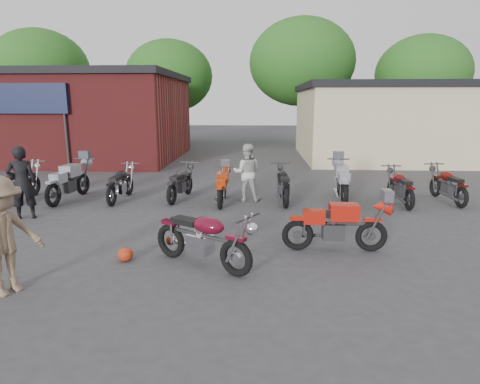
{
  "coord_description": "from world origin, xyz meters",
  "views": [
    {
      "loc": [
        1.22,
        -6.26,
        2.85
      ],
      "look_at": [
        0.8,
        2.41,
        0.9
      ],
      "focal_mm": 30.0,
      "sensor_mm": 36.0,
      "label": 1
    }
  ],
  "objects_px": {
    "sportbike": "(337,223)",
    "row_bike_4": "(223,185)",
    "person_tan": "(3,236)",
    "row_bike_7": "(400,185)",
    "helmet": "(126,254)",
    "vintage_motorcycle": "(203,235)",
    "row_bike_2": "(121,182)",
    "row_bike_3": "(181,181)",
    "row_bike_6": "(341,179)",
    "person_dark": "(22,183)",
    "row_bike_1": "(69,179)",
    "row_bike_0": "(20,181)",
    "row_bike_5": "(283,182)",
    "person_light": "(247,173)",
    "row_bike_8": "(448,183)"
  },
  "relations": [
    {
      "from": "helmet",
      "to": "row_bike_0",
      "type": "xyz_separation_m",
      "value": [
        -4.58,
        4.41,
        0.46
      ]
    },
    {
      "from": "row_bike_0",
      "to": "row_bike_1",
      "type": "height_order",
      "value": "row_bike_1"
    },
    {
      "from": "row_bike_4",
      "to": "row_bike_7",
      "type": "bearing_deg",
      "value": -87.27
    },
    {
      "from": "person_tan",
      "to": "row_bike_3",
      "type": "distance_m",
      "value": 6.34
    },
    {
      "from": "row_bike_4",
      "to": "person_tan",
      "type": "bearing_deg",
      "value": 155.22
    },
    {
      "from": "person_dark",
      "to": "row_bike_5",
      "type": "distance_m",
      "value": 6.86
    },
    {
      "from": "row_bike_1",
      "to": "row_bike_4",
      "type": "bearing_deg",
      "value": -85.77
    },
    {
      "from": "helmet",
      "to": "person_light",
      "type": "height_order",
      "value": "person_light"
    },
    {
      "from": "person_dark",
      "to": "row_bike_4",
      "type": "bearing_deg",
      "value": 177.6
    },
    {
      "from": "helmet",
      "to": "vintage_motorcycle",
      "type": "bearing_deg",
      "value": -7.4
    },
    {
      "from": "sportbike",
      "to": "row_bike_4",
      "type": "relative_size",
      "value": 1.09
    },
    {
      "from": "sportbike",
      "to": "person_tan",
      "type": "distance_m",
      "value": 5.7
    },
    {
      "from": "row_bike_0",
      "to": "row_bike_7",
      "type": "relative_size",
      "value": 1.08
    },
    {
      "from": "person_dark",
      "to": "row_bike_2",
      "type": "bearing_deg",
      "value": -153.96
    },
    {
      "from": "sportbike",
      "to": "row_bike_4",
      "type": "height_order",
      "value": "sportbike"
    },
    {
      "from": "person_light",
      "to": "person_tan",
      "type": "height_order",
      "value": "person_tan"
    },
    {
      "from": "row_bike_6",
      "to": "row_bike_7",
      "type": "relative_size",
      "value": 1.13
    },
    {
      "from": "row_bike_3",
      "to": "person_dark",
      "type": "bearing_deg",
      "value": 131.89
    },
    {
      "from": "person_tan",
      "to": "row_bike_6",
      "type": "bearing_deg",
      "value": -13.89
    },
    {
      "from": "person_tan",
      "to": "row_bike_7",
      "type": "distance_m",
      "value": 9.8
    },
    {
      "from": "row_bike_0",
      "to": "person_light",
      "type": "bearing_deg",
      "value": -87.39
    },
    {
      "from": "helmet",
      "to": "row_bike_3",
      "type": "distance_m",
      "value": 4.86
    },
    {
      "from": "helmet",
      "to": "row_bike_0",
      "type": "bearing_deg",
      "value": 136.08
    },
    {
      "from": "row_bike_1",
      "to": "row_bike_0",
      "type": "bearing_deg",
      "value": 101.27
    },
    {
      "from": "helmet",
      "to": "row_bike_7",
      "type": "relative_size",
      "value": 0.15
    },
    {
      "from": "person_dark",
      "to": "row_bike_4",
      "type": "relative_size",
      "value": 1.01
    },
    {
      "from": "person_dark",
      "to": "row_bike_0",
      "type": "relative_size",
      "value": 0.9
    },
    {
      "from": "person_tan",
      "to": "row_bike_2",
      "type": "height_order",
      "value": "person_tan"
    },
    {
      "from": "person_tan",
      "to": "row_bike_6",
      "type": "distance_m",
      "value": 8.85
    },
    {
      "from": "helmet",
      "to": "row_bike_7",
      "type": "height_order",
      "value": "row_bike_7"
    },
    {
      "from": "helmet",
      "to": "row_bike_1",
      "type": "height_order",
      "value": "row_bike_1"
    },
    {
      "from": "person_dark",
      "to": "row_bike_8",
      "type": "relative_size",
      "value": 0.95
    },
    {
      "from": "row_bike_3",
      "to": "row_bike_5",
      "type": "relative_size",
      "value": 0.98
    },
    {
      "from": "row_bike_2",
      "to": "row_bike_3",
      "type": "distance_m",
      "value": 1.76
    },
    {
      "from": "sportbike",
      "to": "person_tan",
      "type": "bearing_deg",
      "value": -159.1
    },
    {
      "from": "person_light",
      "to": "row_bike_5",
      "type": "relative_size",
      "value": 0.86
    },
    {
      "from": "row_bike_2",
      "to": "row_bike_6",
      "type": "relative_size",
      "value": 0.89
    },
    {
      "from": "person_dark",
      "to": "person_tan",
      "type": "bearing_deg",
      "value": 94.28
    },
    {
      "from": "row_bike_0",
      "to": "person_tan",
      "type": "bearing_deg",
      "value": -150.98
    },
    {
      "from": "row_bike_1",
      "to": "row_bike_3",
      "type": "relative_size",
      "value": 1.12
    },
    {
      "from": "row_bike_2",
      "to": "row_bike_7",
      "type": "xyz_separation_m",
      "value": [
        8.11,
        -0.04,
        -0.0
      ]
    },
    {
      "from": "vintage_motorcycle",
      "to": "row_bike_6",
      "type": "bearing_deg",
      "value": 88.37
    },
    {
      "from": "row_bike_1",
      "to": "row_bike_8",
      "type": "relative_size",
      "value": 1.12
    },
    {
      "from": "vintage_motorcycle",
      "to": "row_bike_2",
      "type": "bearing_deg",
      "value": 154.77
    },
    {
      "from": "vintage_motorcycle",
      "to": "row_bike_1",
      "type": "xyz_separation_m",
      "value": [
        -4.64,
        4.73,
        0.03
      ]
    },
    {
      "from": "person_light",
      "to": "person_tan",
      "type": "relative_size",
      "value": 0.93
    },
    {
      "from": "vintage_motorcycle",
      "to": "row_bike_7",
      "type": "xyz_separation_m",
      "value": [
        4.99,
        4.77,
        -0.05
      ]
    },
    {
      "from": "row_bike_1",
      "to": "row_bike_3",
      "type": "xyz_separation_m",
      "value": [
        3.26,
        0.3,
        -0.07
      ]
    },
    {
      "from": "person_light",
      "to": "row_bike_0",
      "type": "xyz_separation_m",
      "value": [
        -6.65,
        -0.34,
        -0.25
      ]
    },
    {
      "from": "row_bike_1",
      "to": "row_bike_5",
      "type": "distance_m",
      "value": 6.31
    }
  ]
}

